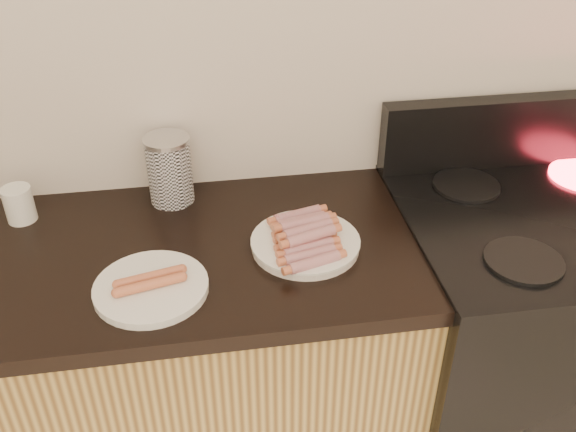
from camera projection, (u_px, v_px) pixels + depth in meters
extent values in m
cube|color=silver|center=(230.00, 39.00, 1.57)|extent=(4.00, 0.04, 2.60)
cube|color=black|center=(519.00, 346.00, 1.88)|extent=(0.76, 0.65, 0.90)
cube|color=black|center=(555.00, 217.00, 1.63)|extent=(0.76, 0.65, 0.01)
cube|color=black|center=(513.00, 131.00, 1.80)|extent=(0.76, 0.06, 0.20)
cylinder|color=black|center=(524.00, 261.00, 1.46)|extent=(0.18, 0.18, 0.01)
cylinder|color=black|center=(466.00, 185.00, 1.74)|extent=(0.18, 0.18, 0.01)
cylinder|color=white|center=(305.00, 245.00, 1.52)|extent=(0.34, 0.34, 0.02)
cylinder|color=white|center=(151.00, 288.00, 1.39)|extent=(0.32, 0.32, 0.02)
cylinder|color=#9F4C3C|center=(313.00, 262.00, 1.43)|extent=(0.12, 0.05, 0.03)
cylinder|color=#9F4C3C|center=(311.00, 255.00, 1.45)|extent=(0.12, 0.05, 0.03)
cylinder|color=#9F4C3C|center=(309.00, 248.00, 1.48)|extent=(0.12, 0.05, 0.03)
cylinder|color=#9F4C3C|center=(307.00, 241.00, 1.50)|extent=(0.12, 0.05, 0.03)
cylinder|color=#9F4C3C|center=(304.00, 234.00, 1.52)|extent=(0.12, 0.05, 0.03)
cylinder|color=#9F4C3C|center=(302.00, 227.00, 1.55)|extent=(0.12, 0.05, 0.03)
cylinder|color=#9F4C3C|center=(300.00, 221.00, 1.57)|extent=(0.12, 0.05, 0.03)
cylinder|color=#9F4C3C|center=(298.00, 215.00, 1.59)|extent=(0.12, 0.05, 0.03)
cylinder|color=#9F4C3C|center=(308.00, 236.00, 1.48)|extent=(0.12, 0.05, 0.03)
cylinder|color=#9F4C3C|center=(306.00, 229.00, 1.50)|extent=(0.12, 0.05, 0.03)
cylinder|color=#9F4C3C|center=(304.00, 223.00, 1.52)|extent=(0.12, 0.05, 0.03)
cylinder|color=#C77532|center=(150.00, 285.00, 1.37)|extent=(0.14, 0.05, 0.02)
cylinder|color=#C77532|center=(150.00, 277.00, 1.39)|extent=(0.14, 0.05, 0.02)
cylinder|color=white|center=(170.00, 172.00, 1.66)|extent=(0.11, 0.11, 0.17)
cylinder|color=silver|center=(166.00, 140.00, 1.61)|extent=(0.12, 0.12, 0.01)
cylinder|color=silver|center=(19.00, 204.00, 1.60)|extent=(0.08, 0.08, 0.09)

